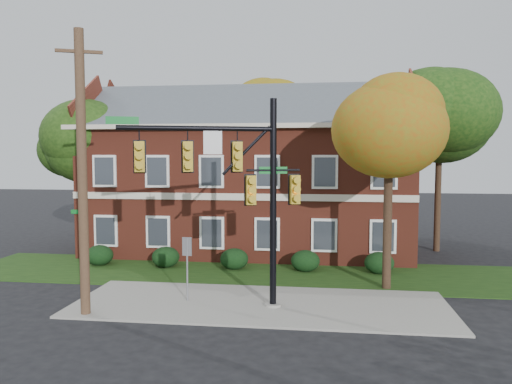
# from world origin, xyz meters

# --- Properties ---
(ground) EXTENTS (120.00, 120.00, 0.00)m
(ground) POSITION_xyz_m (0.00, 0.00, 0.00)
(ground) COLOR black
(ground) RESTS_ON ground
(sidewalk) EXTENTS (14.00, 5.00, 0.08)m
(sidewalk) POSITION_xyz_m (0.00, 1.00, 0.04)
(sidewalk) COLOR gray
(sidewalk) RESTS_ON ground
(grass_strip) EXTENTS (30.00, 6.00, 0.04)m
(grass_strip) POSITION_xyz_m (0.00, 6.00, 0.02)
(grass_strip) COLOR #193811
(grass_strip) RESTS_ON ground
(apartment_building) EXTENTS (18.80, 8.80, 9.74)m
(apartment_building) POSITION_xyz_m (-2.00, 11.95, 4.99)
(apartment_building) COLOR maroon
(apartment_building) RESTS_ON ground
(hedge_far_left) EXTENTS (1.40, 1.26, 1.05)m
(hedge_far_left) POSITION_xyz_m (-9.00, 6.70, 0.53)
(hedge_far_left) COLOR black
(hedge_far_left) RESTS_ON ground
(hedge_left) EXTENTS (1.40, 1.26, 1.05)m
(hedge_left) POSITION_xyz_m (-5.50, 6.70, 0.53)
(hedge_left) COLOR black
(hedge_left) RESTS_ON ground
(hedge_center) EXTENTS (1.40, 1.26, 1.05)m
(hedge_center) POSITION_xyz_m (-2.00, 6.70, 0.53)
(hedge_center) COLOR black
(hedge_center) RESTS_ON ground
(hedge_right) EXTENTS (1.40, 1.26, 1.05)m
(hedge_right) POSITION_xyz_m (1.50, 6.70, 0.53)
(hedge_right) COLOR black
(hedge_right) RESTS_ON ground
(hedge_far_right) EXTENTS (1.40, 1.26, 1.05)m
(hedge_far_right) POSITION_xyz_m (5.00, 6.70, 0.53)
(hedge_far_right) COLOR black
(hedge_far_right) RESTS_ON ground
(tree_near_right) EXTENTS (4.50, 4.25, 8.58)m
(tree_near_right) POSITION_xyz_m (5.22, 3.87, 6.67)
(tree_near_right) COLOR black
(tree_near_right) RESTS_ON ground
(tree_left_rear) EXTENTS (5.40, 5.10, 8.88)m
(tree_left_rear) POSITION_xyz_m (-11.73, 10.84, 6.68)
(tree_left_rear) COLOR black
(tree_left_rear) RESTS_ON ground
(tree_right_rear) EXTENTS (6.30, 5.95, 10.62)m
(tree_right_rear) POSITION_xyz_m (9.31, 12.81, 8.12)
(tree_right_rear) COLOR black
(tree_right_rear) RESTS_ON ground
(tree_far_rear) EXTENTS (6.84, 6.46, 11.52)m
(tree_far_rear) POSITION_xyz_m (-0.66, 19.79, 8.84)
(tree_far_rear) COLOR black
(tree_far_rear) RESTS_ON ground
(traffic_signal) EXTENTS (6.55, 2.40, 7.66)m
(traffic_signal) POSITION_xyz_m (-0.79, 0.28, 4.76)
(traffic_signal) COLOR gray
(traffic_signal) RESTS_ON ground
(utility_pole) EXTENTS (1.46, 0.70, 9.91)m
(utility_pole) POSITION_xyz_m (-5.94, -1.00, 5.03)
(utility_pole) COLOR #4A3322
(utility_pole) RESTS_ON ground
(sign_post) EXTENTS (0.37, 0.07, 2.52)m
(sign_post) POSITION_xyz_m (-2.80, 1.00, 1.71)
(sign_post) COLOR slate
(sign_post) RESTS_ON ground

